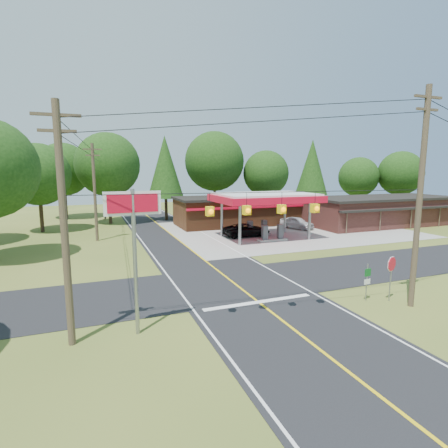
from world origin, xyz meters
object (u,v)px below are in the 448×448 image
object	(u,v)px
sedan_car	(297,223)
octagonal_stop_sign	(392,268)
suv_car	(247,230)
big_stop_sign	(134,229)
gas_canopy	(265,199)

from	to	relation	value
sedan_car	octagonal_stop_sign	xyz separation A→B (m)	(-8.65, -23.01, 1.18)
suv_car	big_stop_sign	bearing A→B (deg)	147.34
sedan_car	big_stop_sign	world-z (taller)	big_stop_sign
gas_canopy	suv_car	distance (m)	4.11
big_stop_sign	octagonal_stop_sign	bearing A→B (deg)	-4.17
big_stop_sign	octagonal_stop_sign	size ratio (longest dim) A/B	2.51
sedan_car	octagonal_stop_sign	size ratio (longest dim) A/B	1.72
octagonal_stop_sign	sedan_car	bearing A→B (deg)	69.41
suv_car	gas_canopy	bearing A→B (deg)	-132.81
gas_canopy	octagonal_stop_sign	distance (m)	19.26
big_stop_sign	octagonal_stop_sign	distance (m)	14.10
sedan_car	octagonal_stop_sign	bearing A→B (deg)	-132.54
gas_canopy	octagonal_stop_sign	size ratio (longest dim) A/B	4.09
suv_car	sedan_car	xyz separation A→B (m)	(8.07, 2.50, 0.04)
gas_canopy	octagonal_stop_sign	world-z (taller)	gas_canopy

